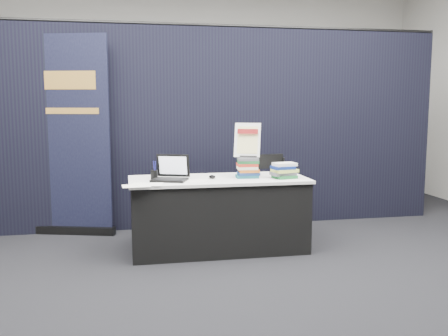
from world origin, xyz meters
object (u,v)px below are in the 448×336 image
(book_stack_tall, at_px, (248,168))
(info_sign, at_px, (247,140))
(pullup_banner, at_px, (71,147))
(stacking_chair, at_px, (270,193))
(display_table, at_px, (218,214))
(book_stack_short, at_px, (284,170))
(laptop, at_px, (169,174))

(book_stack_tall, bearing_deg, info_sign, 90.00)
(book_stack_tall, bearing_deg, pullup_banner, 151.78)
(pullup_banner, relative_size, stacking_chair, 2.44)
(pullup_banner, bearing_deg, stacking_chair, 0.73)
(display_table, xyz_separation_m, stacking_chair, (0.65, 0.32, 0.14))
(display_table, height_order, book_stack_short, book_stack_short)
(laptop, xyz_separation_m, stacking_chair, (1.15, 0.38, -0.29))
(laptop, bearing_deg, stacking_chair, 38.87)
(book_stack_tall, relative_size, pullup_banner, 0.10)
(book_stack_short, bearing_deg, display_table, 168.88)
(display_table, height_order, laptop, laptop)
(book_stack_tall, distance_m, book_stack_short, 0.36)
(info_sign, bearing_deg, laptop, -154.13)
(laptop, height_order, book_stack_tall, laptop)
(book_stack_short, distance_m, pullup_banner, 2.44)
(display_table, relative_size, book_stack_tall, 7.90)
(book_stack_tall, bearing_deg, display_table, 173.57)
(display_table, xyz_separation_m, pullup_banner, (-1.53, 0.95, 0.63))
(book_stack_tall, relative_size, book_stack_short, 0.91)
(info_sign, bearing_deg, stacking_chair, 65.41)
(book_stack_short, bearing_deg, pullup_banner, 153.74)
(book_stack_tall, xyz_separation_m, stacking_chair, (0.35, 0.36, -0.34))
(stacking_chair, bearing_deg, display_table, -164.23)
(book_stack_tall, distance_m, info_sign, 0.28)
(info_sign, height_order, stacking_chair, info_sign)
(display_table, relative_size, laptop, 4.58)
(book_stack_tall, height_order, pullup_banner, pullup_banner)
(laptop, xyz_separation_m, info_sign, (0.81, 0.05, 0.32))
(display_table, height_order, pullup_banner, pullup_banner)
(pullup_banner, height_order, stacking_chair, pullup_banner)
(laptop, distance_m, stacking_chair, 1.25)
(laptop, relative_size, book_stack_tall, 1.73)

